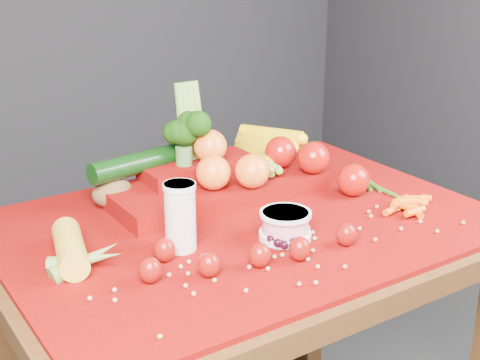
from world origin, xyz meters
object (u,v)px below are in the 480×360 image
table (245,263)px  milk_glass (180,214)px  yogurt_bowl (285,224)px  produce_mound (226,171)px

table → milk_glass: size_ratio=7.82×
yogurt_bowl → table: bearing=97.5°
milk_glass → produce_mound: (0.24, 0.20, -0.01)m
milk_glass → table: bearing=14.9°
table → produce_mound: produce_mound is taller
table → milk_glass: (-0.19, -0.05, 0.18)m
table → produce_mound: 0.23m
table → yogurt_bowl: yogurt_bowl is taller
milk_glass → yogurt_bowl: bearing=-20.3°
table → produce_mound: (0.05, 0.15, 0.17)m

